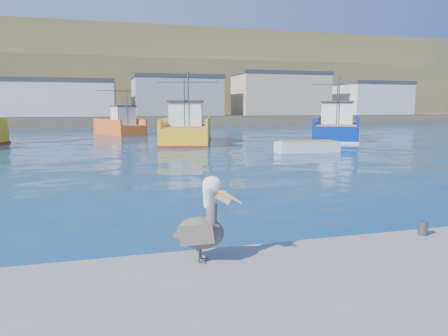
% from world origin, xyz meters
% --- Properties ---
extents(ground, '(260.00, 260.00, 0.00)m').
position_xyz_m(ground, '(0.00, 0.00, 0.00)').
color(ground, '#072752').
rests_on(ground, ground).
extents(dock_bollards, '(36.20, 0.20, 0.30)m').
position_xyz_m(dock_bollards, '(0.60, -3.40, 0.65)').
color(dock_bollards, '#4C4C4C').
rests_on(dock_bollards, dock).
extents(far_shore, '(200.00, 81.00, 24.00)m').
position_xyz_m(far_shore, '(0.00, 109.20, 8.98)').
color(far_shore, brown).
rests_on(far_shore, ground).
extents(trawler_yellow_b, '(7.00, 12.37, 6.57)m').
position_xyz_m(trawler_yellow_b, '(4.22, 28.23, 1.06)').
color(trawler_yellow_b, yellow).
rests_on(trawler_yellow_b, ground).
extents(trawler_blue, '(9.79, 12.16, 6.58)m').
position_xyz_m(trawler_blue, '(19.36, 27.90, 1.07)').
color(trawler_blue, navy).
rests_on(trawler_blue, ground).
extents(boat_orange, '(5.87, 9.03, 6.10)m').
position_xyz_m(boat_orange, '(-1.11, 41.69, 1.04)').
color(boat_orange, '#E65B1C').
rests_on(boat_orange, ground).
extents(skiff_mid, '(4.58, 1.86, 0.97)m').
position_xyz_m(skiff_mid, '(10.83, 17.53, 0.31)').
color(skiff_mid, silver).
rests_on(skiff_mid, ground).
extents(skiff_far, '(3.98, 4.56, 0.98)m').
position_xyz_m(skiff_far, '(24.72, 39.37, 0.31)').
color(skiff_far, silver).
rests_on(skiff_far, ground).
extents(pelican, '(1.22, 0.80, 1.54)m').
position_xyz_m(pelican, '(-1.88, -3.67, 1.16)').
color(pelican, '#595451').
rests_on(pelican, dock).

